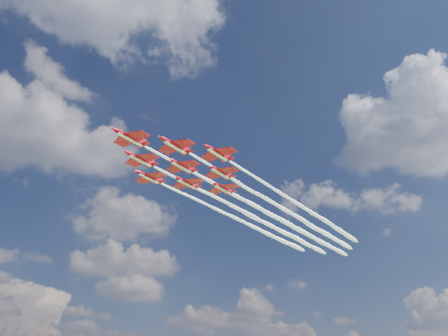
{
  "coord_description": "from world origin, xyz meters",
  "views": [
    {
      "loc": [
        -25.96,
        -110.24,
        17.25
      ],
      "look_at": [
        17.19,
        -0.25,
        75.52
      ],
      "focal_mm": 35.0,
      "sensor_mm": 36.0,
      "label": 1
    }
  ],
  "objects": [
    {
      "name": "jet_row3_port",
      "position": [
        48.74,
        12.09,
        73.5
      ],
      "size": [
        83.51,
        54.48,
        2.98
      ],
      "rotation": [
        0.0,
        0.0,
        0.56
      ],
      "color": "red"
    },
    {
      "name": "jet_row3_centre",
      "position": [
        41.74,
        23.17,
        73.5
      ],
      "size": [
        83.51,
        54.48,
        2.98
      ],
      "rotation": [
        0.0,
        0.0,
        0.56
      ],
      "color": "red"
    },
    {
      "name": "jet_row2_port",
      "position": [
        36.8,
        12.29,
        73.5
      ],
      "size": [
        83.51,
        54.48,
        2.98
      ],
      "rotation": [
        0.0,
        0.0,
        0.56
      ],
      "color": "red"
    },
    {
      "name": "jet_lead",
      "position": [
        24.86,
        12.5,
        73.5
      ],
      "size": [
        83.51,
        54.48,
        2.98
      ],
      "rotation": [
        0.0,
        0.0,
        0.56
      ],
      "color": "red"
    },
    {
      "name": "jet_row4_starb",
      "position": [
        46.67,
        34.04,
        73.5
      ],
      "size": [
        83.51,
        54.48,
        2.98
      ],
      "rotation": [
        0.0,
        0.0,
        0.56
      ],
      "color": "red"
    },
    {
      "name": "jet_row2_starb",
      "position": [
        29.8,
        23.38,
        73.5
      ],
      "size": [
        83.51,
        54.48,
        2.98
      ],
      "rotation": [
        0.0,
        0.0,
        0.56
      ],
      "color": "red"
    },
    {
      "name": "jet_row3_starb",
      "position": [
        34.73,
        34.25,
        73.5
      ],
      "size": [
        83.51,
        54.48,
        2.98
      ],
      "rotation": [
        0.0,
        0.0,
        0.56
      ],
      "color": "red"
    },
    {
      "name": "jet_row4_port",
      "position": [
        53.67,
        22.96,
        73.5
      ],
      "size": [
        83.51,
        54.48,
        2.98
      ],
      "rotation": [
        0.0,
        0.0,
        0.56
      ],
      "color": "red"
    },
    {
      "name": "jet_tail",
      "position": [
        58.61,
        33.83,
        73.5
      ],
      "size": [
        83.51,
        54.48,
        2.98
      ],
      "rotation": [
        0.0,
        0.0,
        0.56
      ],
      "color": "red"
    }
  ]
}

